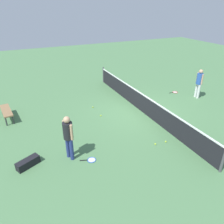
% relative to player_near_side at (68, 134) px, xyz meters
% --- Properties ---
extents(ground_plane, '(40.00, 40.00, 0.00)m').
position_rel_player_near_side_xyz_m(ground_plane, '(-2.18, 4.34, -1.01)').
color(ground_plane, '#4C7A4C').
extents(court_net, '(10.09, 0.09, 1.07)m').
position_rel_player_near_side_xyz_m(court_net, '(-2.18, 4.34, -0.51)').
color(court_net, '#4C4C51').
rests_on(court_net, ground_plane).
extents(player_near_side, '(0.52, 0.44, 1.70)m').
position_rel_player_near_side_xyz_m(player_near_side, '(0.00, 0.00, 0.00)').
color(player_near_side, navy).
rests_on(player_near_side, ground_plane).
extents(player_far_side, '(0.53, 0.38, 1.70)m').
position_rel_player_near_side_xyz_m(player_far_side, '(-2.30, 8.26, 0.00)').
color(player_far_side, white).
rests_on(player_far_side, ground_plane).
extents(tennis_racket_near_player, '(0.40, 0.61, 0.03)m').
position_rel_player_near_side_xyz_m(tennis_racket_near_player, '(0.45, 0.62, -1.00)').
color(tennis_racket_near_player, blue).
rests_on(tennis_racket_near_player, ground_plane).
extents(tennis_racket_far_player, '(0.33, 0.59, 0.03)m').
position_rel_player_near_side_xyz_m(tennis_racket_far_player, '(-3.48, 7.62, -1.00)').
color(tennis_racket_far_player, red).
rests_on(tennis_racket_far_player, ground_plane).
extents(tennis_ball_near_player, '(0.07, 0.07, 0.07)m').
position_rel_player_near_side_xyz_m(tennis_ball_near_player, '(0.68, 3.75, -0.98)').
color(tennis_ball_near_player, '#C6E033').
rests_on(tennis_ball_near_player, ground_plane).
extents(tennis_ball_by_net, '(0.07, 0.07, 0.07)m').
position_rel_player_near_side_xyz_m(tennis_ball_by_net, '(0.64, 3.27, -0.98)').
color(tennis_ball_by_net, '#C6E033').
rests_on(tennis_ball_by_net, ground_plane).
extents(tennis_ball_midcourt, '(0.07, 0.07, 0.07)m').
position_rel_player_near_side_xyz_m(tennis_ball_midcourt, '(-3.58, 2.20, -0.98)').
color(tennis_ball_midcourt, '#C6E033').
rests_on(tennis_ball_midcourt, ground_plane).
extents(tennis_ball_baseline, '(0.07, 0.07, 0.07)m').
position_rel_player_near_side_xyz_m(tennis_ball_baseline, '(-2.51, 2.22, -0.98)').
color(tennis_ball_baseline, '#C6E033').
rests_on(tennis_ball_baseline, ground_plane).
extents(courtside_bench, '(1.54, 0.58, 0.48)m').
position_rel_player_near_side_xyz_m(courtside_bench, '(-4.17, -1.97, -0.59)').
color(courtside_bench, olive).
rests_on(courtside_bench, ground_plane).
extents(equipment_bag, '(0.60, 0.84, 0.28)m').
position_rel_player_near_side_xyz_m(equipment_bag, '(-0.19, -1.41, -0.87)').
color(equipment_bag, black).
rests_on(equipment_bag, ground_plane).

